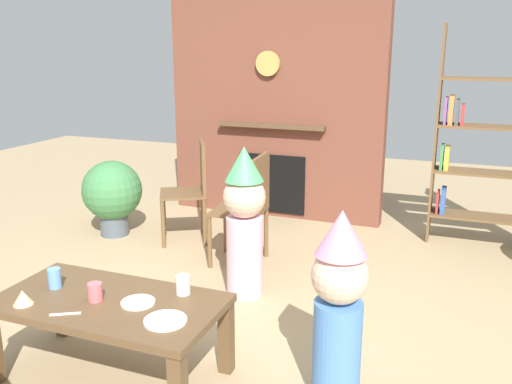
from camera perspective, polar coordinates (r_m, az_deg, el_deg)
ground_plane at (r=3.39m, az=-4.98°, el=-15.45°), size 12.00×12.00×0.00m
brick_fireplace_feature at (r=5.54m, az=2.07°, el=9.60°), size 2.20×0.28×2.40m
bookshelf at (r=5.08m, az=22.51°, el=4.59°), size 0.90×0.28×1.90m
coffee_table at (r=3.00m, az=-15.12°, el=-12.00°), size 1.18×0.62×0.45m
paper_cup_near_left at (r=3.17m, az=-20.31°, el=-8.45°), size 0.07×0.07×0.11m
paper_cup_near_right at (r=2.96m, az=-16.47°, el=-9.99°), size 0.07×0.07×0.09m
paper_cup_center at (r=2.94m, az=-7.71°, el=-9.58°), size 0.08×0.08×0.10m
paper_plate_front at (r=2.70m, az=-9.45°, el=-13.11°), size 0.21×0.21×0.01m
paper_plate_rear at (r=2.89m, az=-12.23°, el=-11.21°), size 0.17×0.17×0.01m
birthday_cake_slice at (r=3.05m, az=-23.21°, el=-10.08°), size 0.10×0.10×0.08m
table_fork at (r=2.88m, az=-19.31°, el=-11.94°), size 0.14×0.09×0.01m
child_in_pink at (r=2.69m, az=8.65°, el=-11.45°), size 0.27×0.27×0.99m
child_by_the_chairs at (r=3.77m, az=-1.22°, el=-2.78°), size 0.30×0.30×1.07m
dining_chair_left at (r=4.90m, az=-6.62°, el=0.71°), size 0.54×0.54×0.90m
dining_chair_middle at (r=4.32m, az=-0.71°, el=-1.17°), size 0.42×0.42×0.90m
potted_plant_short at (r=5.20m, az=-14.80°, el=-0.08°), size 0.55×0.55×0.70m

